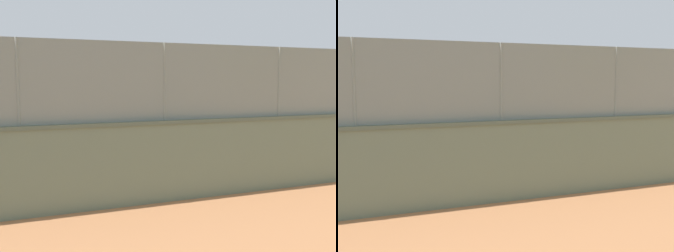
{
  "view_description": "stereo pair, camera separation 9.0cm",
  "coord_description": "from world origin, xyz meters",
  "views": [
    {
      "loc": [
        6.28,
        19.78,
        2.67
      ],
      "look_at": [
        0.92,
        5.71,
        1.08
      ],
      "focal_mm": 45.91,
      "sensor_mm": 36.0,
      "label": 1
    },
    {
      "loc": [
        6.19,
        19.81,
        2.67
      ],
      "look_at": [
        0.92,
        5.71,
        1.08
      ],
      "focal_mm": 45.91,
      "sensor_mm": 36.0,
      "label": 2
    }
  ],
  "objects": [
    {
      "name": "player_foreground_swinging",
      "position": [
        -0.58,
        0.49,
        0.98
      ],
      "size": [
        0.93,
        0.98,
        1.66
      ],
      "color": "black",
      "rests_on": "ground_plane"
    },
    {
      "name": "perimeter_wall",
      "position": [
        -1.52,
        10.81,
        0.91
      ],
      "size": [
        27.79,
        1.38,
        1.81
      ],
      "color": "slate",
      "rests_on": "ground_plane"
    },
    {
      "name": "fence_panel_on_wall",
      "position": [
        -1.52,
        10.81,
        2.65
      ],
      "size": [
        27.29,
        1.11,
        1.68
      ],
      "color": "gray",
      "rests_on": "perimeter_wall"
    },
    {
      "name": "ground_plane",
      "position": [
        0.0,
        0.0,
        0.0
      ],
      "size": [
        260.0,
        260.0,
        0.0
      ],
      "primitive_type": "plane",
      "color": "#B27247"
    },
    {
      "name": "player_near_wall_returning",
      "position": [
        4.52,
        3.28,
        1.02
      ],
      "size": [
        1.28,
        0.8,
        1.71
      ],
      "color": "navy",
      "rests_on": "ground_plane"
    },
    {
      "name": "sports_ball",
      "position": [
        5.81,
        4.43,
        0.07
      ],
      "size": [
        0.14,
        0.14,
        0.14
      ],
      "primitive_type": "sphere",
      "color": "orange",
      "rests_on": "ground_plane"
    }
  ]
}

